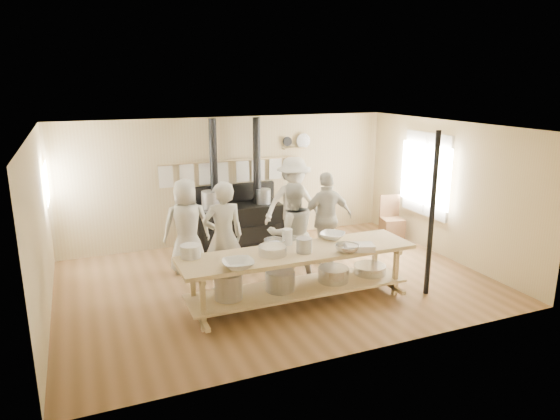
{
  "coord_description": "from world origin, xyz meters",
  "views": [
    {
      "loc": [
        -2.95,
        -7.3,
        3.32
      ],
      "look_at": [
        0.15,
        0.2,
        1.2
      ],
      "focal_mm": 32.0,
      "sensor_mm": 36.0,
      "label": 1
    }
  ],
  "objects_px": {
    "stove": "(237,221)",
    "roasting_pan": "(360,247)",
    "chair": "(392,227)",
    "cook_far_left": "(223,237)",
    "cook_right": "(327,218)",
    "cook_by_window": "(294,204)",
    "cook_center": "(187,226)",
    "cook_left": "(292,233)",
    "prep_table": "(298,271)"
  },
  "relations": [
    {
      "from": "cook_by_window",
      "to": "cook_center",
      "type": "bearing_deg",
      "value": -167.31
    },
    {
      "from": "cook_right",
      "to": "cook_by_window",
      "type": "distance_m",
      "value": 0.9
    },
    {
      "from": "prep_table",
      "to": "chair",
      "type": "distance_m",
      "value": 3.81
    },
    {
      "from": "cook_far_left",
      "to": "cook_left",
      "type": "height_order",
      "value": "cook_far_left"
    },
    {
      "from": "cook_by_window",
      "to": "roasting_pan",
      "type": "height_order",
      "value": "cook_by_window"
    },
    {
      "from": "stove",
      "to": "cook_left",
      "type": "xyz_separation_m",
      "value": [
        0.27,
        -2.18,
        0.33
      ]
    },
    {
      "from": "cook_center",
      "to": "cook_by_window",
      "type": "xyz_separation_m",
      "value": [
        2.2,
        0.36,
        0.1
      ]
    },
    {
      "from": "cook_center",
      "to": "chair",
      "type": "distance_m",
      "value": 4.46
    },
    {
      "from": "cook_right",
      "to": "chair",
      "type": "height_order",
      "value": "cook_right"
    },
    {
      "from": "roasting_pan",
      "to": "chair",
      "type": "bearing_deg",
      "value": 46.72
    },
    {
      "from": "roasting_pan",
      "to": "cook_left",
      "type": "bearing_deg",
      "value": 116.94
    },
    {
      "from": "cook_by_window",
      "to": "chair",
      "type": "relative_size",
      "value": 2.0
    },
    {
      "from": "cook_left",
      "to": "cook_right",
      "type": "relative_size",
      "value": 1.0
    },
    {
      "from": "prep_table",
      "to": "roasting_pan",
      "type": "relative_size",
      "value": 8.7
    },
    {
      "from": "stove",
      "to": "roasting_pan",
      "type": "xyz_separation_m",
      "value": [
        0.86,
        -3.35,
        0.38
      ]
    },
    {
      "from": "cook_right",
      "to": "chair",
      "type": "relative_size",
      "value": 1.82
    },
    {
      "from": "stove",
      "to": "chair",
      "type": "distance_m",
      "value": 3.3
    },
    {
      "from": "cook_center",
      "to": "roasting_pan",
      "type": "distance_m",
      "value": 3.11
    },
    {
      "from": "cook_far_left",
      "to": "roasting_pan",
      "type": "height_order",
      "value": "cook_far_left"
    },
    {
      "from": "cook_right",
      "to": "roasting_pan",
      "type": "relative_size",
      "value": 4.12
    },
    {
      "from": "chair",
      "to": "cook_by_window",
      "type": "bearing_deg",
      "value": -171.99
    },
    {
      "from": "stove",
      "to": "cook_far_left",
      "type": "relative_size",
      "value": 1.44
    },
    {
      "from": "stove",
      "to": "prep_table",
      "type": "distance_m",
      "value": 3.02
    },
    {
      "from": "stove",
      "to": "chair",
      "type": "relative_size",
      "value": 2.77
    },
    {
      "from": "cook_left",
      "to": "cook_center",
      "type": "xyz_separation_m",
      "value": [
        -1.52,
        1.1,
        -0.01
      ]
    },
    {
      "from": "chair",
      "to": "roasting_pan",
      "type": "bearing_deg",
      "value": -120.45
    },
    {
      "from": "stove",
      "to": "roasting_pan",
      "type": "relative_size",
      "value": 6.28
    },
    {
      "from": "cook_center",
      "to": "cook_by_window",
      "type": "distance_m",
      "value": 2.23
    },
    {
      "from": "chair",
      "to": "prep_table",
      "type": "bearing_deg",
      "value": -133.43
    },
    {
      "from": "cook_far_left",
      "to": "cook_by_window",
      "type": "distance_m",
      "value": 2.31
    },
    {
      "from": "stove",
      "to": "cook_center",
      "type": "distance_m",
      "value": 1.69
    },
    {
      "from": "cook_left",
      "to": "cook_by_window",
      "type": "xyz_separation_m",
      "value": [
        0.68,
        1.46,
        0.09
      ]
    },
    {
      "from": "prep_table",
      "to": "stove",
      "type": "bearing_deg",
      "value": 89.96
    },
    {
      "from": "stove",
      "to": "cook_center",
      "type": "height_order",
      "value": "stove"
    },
    {
      "from": "stove",
      "to": "roasting_pan",
      "type": "distance_m",
      "value": 3.48
    },
    {
      "from": "prep_table",
      "to": "cook_right",
      "type": "height_order",
      "value": "cook_right"
    },
    {
      "from": "cook_left",
      "to": "chair",
      "type": "distance_m",
      "value": 3.21
    },
    {
      "from": "prep_table",
      "to": "cook_by_window",
      "type": "height_order",
      "value": "cook_by_window"
    },
    {
      "from": "cook_right",
      "to": "roasting_pan",
      "type": "bearing_deg",
      "value": 81.63
    },
    {
      "from": "cook_center",
      "to": "cook_left",
      "type": "bearing_deg",
      "value": 150.44
    },
    {
      "from": "stove",
      "to": "prep_table",
      "type": "height_order",
      "value": "stove"
    },
    {
      "from": "cook_by_window",
      "to": "roasting_pan",
      "type": "xyz_separation_m",
      "value": [
        -0.09,
        -2.63,
        -0.04
      ]
    },
    {
      "from": "cook_right",
      "to": "chair",
      "type": "bearing_deg",
      "value": -157.38
    },
    {
      "from": "cook_right",
      "to": "cook_center",
      "type": "bearing_deg",
      "value": -7.59
    },
    {
      "from": "prep_table",
      "to": "cook_center",
      "type": "relative_size",
      "value": 2.14
    },
    {
      "from": "stove",
      "to": "cook_center",
      "type": "relative_size",
      "value": 1.54
    },
    {
      "from": "cook_right",
      "to": "cook_left",
      "type": "bearing_deg",
      "value": 35.65
    },
    {
      "from": "cook_by_window",
      "to": "cook_far_left",
      "type": "bearing_deg",
      "value": -139.29
    },
    {
      "from": "cook_far_left",
      "to": "cook_right",
      "type": "distance_m",
      "value": 2.2
    },
    {
      "from": "prep_table",
      "to": "chair",
      "type": "relative_size",
      "value": 3.83
    }
  ]
}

